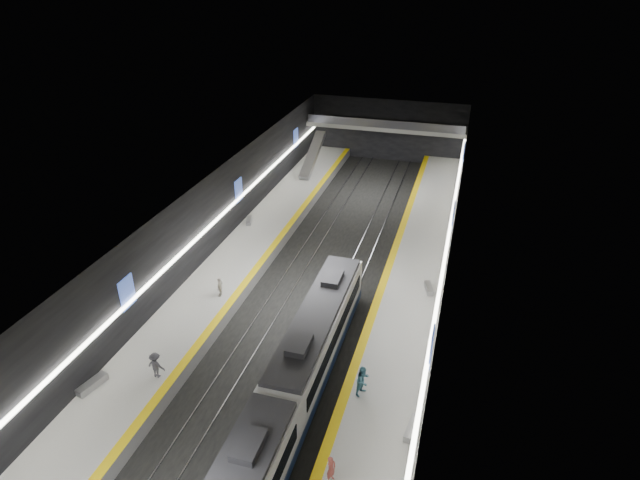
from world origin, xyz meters
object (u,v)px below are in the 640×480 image
(passenger_left_a, at_px, (220,287))
(passenger_right_a, at_px, (331,469))
(train, at_px, (278,416))
(bench_left_near, at_px, (92,385))
(passenger_right_b, at_px, (363,381))
(bench_right_near, at_px, (412,429))
(bench_right_far, at_px, (429,288))
(escalator, at_px, (313,155))
(passenger_left_b, at_px, (156,365))
(bench_left_far, at_px, (249,221))

(passenger_left_a, bearing_deg, passenger_right_a, 36.34)
(train, xyz_separation_m, bench_left_near, (-12.00, 0.07, -0.95))
(bench_left_near, height_order, passenger_right_b, passenger_right_b)
(passenger_right_a, bearing_deg, bench_right_near, -19.34)
(train, xyz_separation_m, bench_right_far, (6.39, 16.48, -0.99))
(escalator, bearing_deg, bench_right_near, -65.42)
(escalator, height_order, passenger_right_b, escalator)
(bench_right_far, relative_size, passenger_left_b, 0.96)
(passenger_right_b, distance_m, passenger_left_b, 12.71)
(bench_right_far, bearing_deg, passenger_left_b, -152.05)
(train, distance_m, bench_right_near, 7.36)
(bench_left_near, bearing_deg, bench_right_near, 19.80)
(bench_right_far, bearing_deg, bench_right_near, -103.29)
(bench_left_near, distance_m, passenger_right_a, 15.71)
(train, relative_size, escalator, 3.76)
(bench_left_near, relative_size, passenger_left_b, 1.12)
(escalator, bearing_deg, passenger_left_a, -87.69)
(train, relative_size, passenger_right_a, 19.01)
(train, relative_size, passenger_left_b, 16.93)
(bench_left_near, distance_m, bench_left_far, 23.61)
(bench_left_near, xyz_separation_m, passenger_left_a, (3.13, 11.20, 0.54))
(bench_right_near, bearing_deg, passenger_right_b, 154.32)
(bench_right_near, bearing_deg, bench_left_near, -166.49)
(escalator, height_order, bench_right_far, escalator)
(passenger_left_b, bearing_deg, bench_left_near, 33.90)
(bench_right_near, distance_m, passenger_right_a, 5.47)
(bench_right_far, height_order, passenger_left_a, passenger_left_a)
(escalator, distance_m, passenger_left_b, 37.24)
(passenger_right_a, distance_m, passenger_left_a, 18.27)
(passenger_right_a, bearing_deg, train, 78.93)
(passenger_right_b, bearing_deg, passenger_right_a, -156.32)
(train, relative_size, bench_right_far, 17.70)
(bench_left_near, distance_m, bench_right_near, 19.11)
(bench_right_far, xyz_separation_m, passenger_left_a, (-15.26, -5.21, 0.58))
(bench_left_near, bearing_deg, escalator, 100.85)
(bench_left_far, bearing_deg, passenger_left_a, -94.11)
(bench_left_near, bearing_deg, train, 13.45)
(bench_right_far, distance_m, passenger_right_b, 12.60)
(escalator, height_order, bench_right_near, escalator)
(escalator, relative_size, passenger_left_b, 4.51)
(bench_left_far, distance_m, bench_right_far, 19.53)
(escalator, relative_size, passenger_left_a, 5.09)
(bench_right_near, relative_size, passenger_left_b, 1.03)
(bench_left_far, height_order, passenger_left_a, passenger_left_a)
(train, distance_m, bench_right_far, 17.70)
(escalator, bearing_deg, passenger_left_b, -88.06)
(bench_left_near, distance_m, passenger_left_a, 11.64)
(train, distance_m, bench_left_far, 26.46)
(bench_left_far, relative_size, passenger_right_b, 0.83)
(escalator, relative_size, bench_right_far, 4.71)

